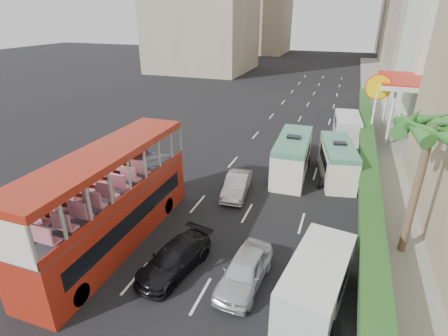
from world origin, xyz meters
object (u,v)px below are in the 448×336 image
at_px(van_asset, 295,156).
at_px(panel_van_far, 347,127).
at_px(double_decker_bus, 110,199).
at_px(minibus_near, 292,157).
at_px(palm_tree, 416,192).
at_px(minibus_far, 337,161).
at_px(panel_van_near, 316,281).
at_px(car_silver_lane_a, 236,194).
at_px(car_black, 175,270).
at_px(shell_station, 412,109).
at_px(car_silver_lane_b, 244,283).

relative_size(van_asset, panel_van_far, 0.81).
distance_m(double_decker_bus, minibus_near, 13.35).
bearing_deg(palm_tree, minibus_near, 132.72).
relative_size(minibus_far, panel_van_near, 1.14).
relative_size(car_silver_lane_a, panel_van_near, 0.77).
height_order(car_black, panel_van_far, panel_van_far).
distance_m(minibus_near, shell_station, 14.80).
height_order(car_silver_lane_a, palm_tree, palm_tree).
height_order(panel_van_far, shell_station, shell_station).
xyz_separation_m(panel_van_far, shell_station, (5.42, 1.93, 1.69)).
relative_size(double_decker_bus, car_silver_lane_b, 2.69).
height_order(panel_van_near, shell_station, shell_station).
bearing_deg(panel_van_near, car_silver_lane_a, 135.94).
relative_size(car_silver_lane_b, minibus_far, 0.71).
xyz_separation_m(minibus_near, minibus_far, (3.09, 0.52, -0.13)).
height_order(car_black, van_asset, car_black).
distance_m(minibus_far, panel_van_far, 9.31).
distance_m(panel_van_near, shell_station, 24.44).
bearing_deg(minibus_far, car_black, -127.65).
relative_size(double_decker_bus, shell_station, 1.38).
bearing_deg(shell_station, panel_van_near, -103.98).
bearing_deg(car_silver_lane_b, double_decker_bus, 179.05).
distance_m(double_decker_bus, panel_van_far, 23.63).
distance_m(palm_tree, shell_station, 19.14).
height_order(car_silver_lane_a, panel_van_far, panel_van_far).
bearing_deg(car_black, panel_van_far, 84.19).
bearing_deg(panel_van_far, van_asset, -127.01).
xyz_separation_m(car_silver_lane_b, car_black, (-3.26, -0.23, 0.00)).
xyz_separation_m(palm_tree, shell_station, (2.20, 19.00, -0.63)).
distance_m(car_silver_lane_a, car_black, 7.95).
bearing_deg(van_asset, minibus_far, -51.79).
height_order(car_silver_lane_b, shell_station, shell_station).
xyz_separation_m(car_black, van_asset, (3.02, 15.92, 0.00)).
height_order(car_black, minibus_near, minibus_near).
xyz_separation_m(van_asset, minibus_near, (0.25, -3.80, 1.41)).
distance_m(minibus_near, panel_van_near, 12.28).
bearing_deg(car_silver_lane_a, car_silver_lane_b, -76.22).
bearing_deg(palm_tree, car_silver_lane_b, -145.23).
bearing_deg(shell_station, panel_van_far, -160.41).
bearing_deg(minibus_far, shell_station, 51.70).
relative_size(car_silver_lane_b, minibus_near, 0.64).
distance_m(car_silver_lane_b, minibus_near, 11.98).
xyz_separation_m(car_black, panel_van_near, (6.27, 0.22, 1.02)).
relative_size(car_silver_lane_a, car_silver_lane_b, 0.96).
height_order(car_silver_lane_a, minibus_near, minibus_near).
xyz_separation_m(double_decker_bus, panel_van_far, (10.58, 21.07, -1.47)).
distance_m(car_silver_lane_a, minibus_far, 7.67).
height_order(car_silver_lane_b, panel_van_far, panel_van_far).
distance_m(car_silver_lane_a, panel_van_near, 9.73).
bearing_deg(panel_van_near, panel_van_far, 97.62).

